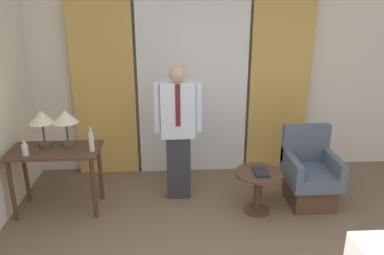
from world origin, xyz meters
The scene contains 13 objects.
wall_back centered at (0.00, 2.93, 1.35)m, with size 10.00×0.06×2.70m.
curtain_sheer_center centered at (0.00, 2.80, 1.29)m, with size 1.49×0.06×2.58m.
curtain_drape_left centered at (-1.20, 2.80, 1.29)m, with size 0.83×0.06×2.58m.
curtain_drape_right centered at (1.20, 2.80, 1.29)m, with size 0.83×0.06×2.58m.
desk centered at (-1.64, 1.82, 0.63)m, with size 1.01×0.55×0.76m.
table_lamp_left centered at (-1.77, 1.93, 1.09)m, with size 0.29×0.29×0.42m.
table_lamp_right centered at (-1.50, 1.93, 1.09)m, with size 0.29×0.29×0.42m.
bottle_near_edge centered at (-1.20, 1.74, 0.88)m, with size 0.06×0.06×0.28m.
bottle_by_lamp centered at (-1.89, 1.66, 0.83)m, with size 0.07×0.07×0.16m.
person centered at (-0.23, 2.03, 0.91)m, with size 0.58×0.20×1.67m.
armchair centered at (1.35, 1.80, 0.34)m, with size 0.58×0.64×0.92m.
side_table centered at (0.68, 1.61, 0.34)m, with size 0.55×0.55×0.51m.
book centered at (0.70, 1.59, 0.52)m, with size 0.15×0.25×0.03m.
Camera 1 is at (-0.32, -2.19, 2.39)m, focal length 35.00 mm.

